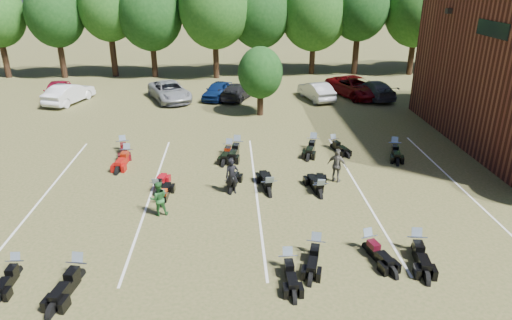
{
  "coord_description": "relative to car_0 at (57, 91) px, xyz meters",
  "views": [
    {
      "loc": [
        -4.1,
        -16.62,
        9.81
      ],
      "look_at": [
        -2.95,
        4.0,
        1.2
      ],
      "focal_mm": 32.0,
      "sensor_mm": 36.0,
      "label": 1
    }
  ],
  "objects": [
    {
      "name": "car_1",
      "position": [
        1.21,
        -0.85,
        0.01
      ],
      "size": [
        3.07,
        5.02,
        1.56
      ],
      "primitive_type": "imported",
      "rotation": [
        0.0,
        0.0,
        2.82
      ],
      "color": "silver",
      "rests_on": "ground"
    },
    {
      "name": "motorcycle_3",
      "position": [
        17.07,
        -22.87,
        -0.77
      ],
      "size": [
        1.31,
        2.37,
        1.26
      ],
      "primitive_type": null,
      "rotation": [
        0.0,
        0.0,
        -0.28
      ],
      "color": "black",
      "rests_on": "ground"
    },
    {
      "name": "motorcycle_19",
      "position": [
        23.43,
        -12.92,
        -0.77
      ],
      "size": [
        1.23,
        2.46,
        1.31
      ],
      "primitive_type": null,
      "rotation": [
        0.0,
        0.0,
        -0.21
      ],
      "color": "black",
      "rests_on": "ground"
    },
    {
      "name": "car_7",
      "position": [
        25.8,
        -0.74,
        -0.04
      ],
      "size": [
        2.94,
        5.32,
        1.46
      ],
      "primitive_type": "imported",
      "rotation": [
        0.0,
        0.0,
        3.33
      ],
      "color": "#39383D",
      "rests_on": "ground"
    },
    {
      "name": "motorcycle_8",
      "position": [
        10.88,
        -18.54,
        -0.77
      ],
      "size": [
        0.8,
        2.14,
        1.17
      ],
      "primitive_type": null,
      "rotation": [
        0.0,
        0.0,
        3.08
      ],
      "color": "black",
      "rests_on": "ground"
    },
    {
      "name": "tree_line",
      "position": [
        17.17,
        8.59,
        5.54
      ],
      "size": [
        56.0,
        6.0,
        9.79
      ],
      "color": "black",
      "rests_on": "ground"
    },
    {
      "name": "motorcycle_20",
      "position": [
        20.09,
        -11.96,
        -0.77
      ],
      "size": [
        1.29,
        2.2,
        1.17
      ],
      "primitive_type": null,
      "rotation": [
        0.0,
        0.0,
        0.32
      ],
      "color": "black",
      "rests_on": "ground"
    },
    {
      "name": "parking_lines",
      "position": [
        15.17,
        -17.41,
        -0.76
      ],
      "size": [
        20.1,
        14.0,
        0.01
      ],
      "color": "silver",
      "rests_on": "ground"
    },
    {
      "name": "motorcycle_10",
      "position": [
        13.97,
        -17.48,
        -0.77
      ],
      "size": [
        1.08,
        2.19,
        1.17
      ],
      "primitive_type": null,
      "rotation": [
        0.0,
        0.0,
        2.94
      ],
      "color": "black",
      "rests_on": "ground"
    },
    {
      "name": "motorcycle_9",
      "position": [
        15.77,
        -17.83,
        -0.77
      ],
      "size": [
        1.07,
        2.55,
        1.38
      ],
      "primitive_type": null,
      "rotation": [
        0.0,
        0.0,
        3.26
      ],
      "color": "black",
      "rests_on": "ground"
    },
    {
      "name": "car_4",
      "position": [
        12.99,
        -0.19,
        -0.08
      ],
      "size": [
        2.92,
        4.36,
        1.38
      ],
      "primitive_type": "imported",
      "rotation": [
        0.0,
        0.0,
        -0.35
      ],
      "color": "#0B1F4F",
      "rests_on": "ground"
    },
    {
      "name": "motorcycle_12",
      "position": [
        18.12,
        -18.14,
        -0.77
      ],
      "size": [
        1.03,
        2.36,
        1.27
      ],
      "primitive_type": null,
      "rotation": [
        0.0,
        0.0,
        3.28
      ],
      "color": "black",
      "rests_on": "ground"
    },
    {
      "name": "person_black",
      "position": [
        14.03,
        -17.55,
        0.1
      ],
      "size": [
        0.71,
        0.54,
        1.74
      ],
      "primitive_type": "imported",
      "rotation": [
        0.0,
        0.0,
        0.21
      ],
      "color": "black",
      "rests_on": "ground"
    },
    {
      "name": "motorcycle_18",
      "position": [
        18.84,
        -12.03,
        -0.77
      ],
      "size": [
        1.5,
        2.57,
        1.36
      ],
      "primitive_type": null,
      "rotation": [
        0.0,
        0.0,
        -0.32
      ],
      "color": "black",
      "rests_on": "ground"
    },
    {
      "name": "motorcycle_17",
      "position": [
        13.89,
        -12.6,
        -0.77
      ],
      "size": [
        1.15,
        2.39,
        1.28
      ],
      "primitive_type": null,
      "rotation": [
        0.0,
        0.0,
        -0.19
      ],
      "color": "black",
      "rests_on": "ground"
    },
    {
      "name": "car_5",
      "position": [
        21.01,
        -0.9,
        -0.04
      ],
      "size": [
        2.58,
        4.65,
        1.45
      ],
      "primitive_type": "imported",
      "rotation": [
        0.0,
        0.0,
        3.39
      ],
      "color": "beige",
      "rests_on": "ground"
    },
    {
      "name": "car_6",
      "position": [
        24.42,
        -0.09,
        0.04
      ],
      "size": [
        4.68,
        6.38,
        1.61
      ],
      "primitive_type": "imported",
      "rotation": [
        0.0,
        0.0,
        0.39
      ],
      "color": "#5B0508",
      "rests_on": "ground"
    },
    {
      "name": "car_2",
      "position": [
        9.1,
        -0.48,
        -0.01
      ],
      "size": [
        4.41,
        5.98,
        1.51
      ],
      "primitive_type": "imported",
      "rotation": [
        0.0,
        0.0,
        0.4
      ],
      "color": "gray",
      "rests_on": "ground"
    },
    {
      "name": "motorcycle_7",
      "position": [
        10.45,
        -17.4,
        -0.77
      ],
      "size": [
        0.94,
        2.13,
        1.15
      ],
      "primitive_type": null,
      "rotation": [
        0.0,
        0.0,
        3.0
      ],
      "color": "maroon",
      "rests_on": "ground"
    },
    {
      "name": "person_green",
      "position": [
        10.87,
        -19.45,
        0.0
      ],
      "size": [
        0.87,
        0.75,
        1.55
      ],
      "primitive_type": "imported",
      "rotation": [
        0.0,
        0.0,
        3.38
      ],
      "color": "#235E27",
      "rests_on": "ground"
    },
    {
      "name": "motorcycle_4",
      "position": [
        20.86,
        -22.88,
        -0.77
      ],
      "size": [
        1.13,
        2.51,
        1.35
      ],
      "primitive_type": null,
      "rotation": [
        0.0,
        0.0,
        -0.15
      ],
      "color": "black",
      "rests_on": "ground"
    },
    {
      "name": "car_0",
      "position": [
        0.0,
        0.0,
        0.0
      ],
      "size": [
        2.45,
        4.73,
        1.54
      ],
      "primitive_type": "imported",
      "rotation": [
        0.0,
        0.0,
        0.14
      ],
      "color": "maroon",
      "rests_on": "ground"
    },
    {
      "name": "young_tree_midfield",
      "position": [
        16.17,
        -4.91,
        2.32
      ],
      "size": [
        3.2,
        3.2,
        4.7
      ],
      "color": "black",
      "rests_on": "ground"
    },
    {
      "name": "ground",
      "position": [
        18.17,
        -20.41,
        -0.77
      ],
      "size": [
        160.0,
        160.0,
        0.0
      ],
      "primitive_type": "plane",
      "color": "brown",
      "rests_on": "ground"
    },
    {
      "name": "motorcycle_11",
      "position": [
        18.2,
        -18.01,
        -0.77
      ],
      "size": [
        1.01,
        2.29,
        1.24
      ],
      "primitive_type": null,
      "rotation": [
        0.0,
        0.0,
        3.0
      ],
      "color": "black",
      "rests_on": "ground"
    },
    {
      "name": "motorcycle_16",
      "position": [
        14.35,
        -12.31,
        -0.77
      ],
      "size": [
        1.26,
        2.63,
        1.41
      ],
      "primitive_type": null,
      "rotation": [
        0.0,
        0.0,
        -0.19
      ],
      "color": "black",
      "rests_on": "ground"
    },
    {
      "name": "motorcycle_14",
      "position": [
        7.7,
        -11.73,
        -0.77
      ],
      "size": [
        1.3,
        2.44,
        1.3
      ],
      "primitive_type": null,
      "rotation": [
        0.0,
        0.0,
        0.26
      ],
      "color": "#470A11",
      "rests_on": "ground"
    },
    {
      "name": "motorcycle_1",
      "position": [
        8.72,
        -23.81,
        -0.77
      ],
      "size": [
        1.18,
        2.54,
        1.36
      ],
      "primitive_type": null,
      "rotation": [
        0.0,
        0.0,
        -0.17
      ],
      "color": "black",
      "rests_on": "ground"
    },
    {
      "name": "motorcycle_0",
      "position": [
        6.5,
        -23.44,
        -0.77
      ],
      "size": [
        0.65,
        2.05,
        1.14
      ],
      "primitive_type": null,
      "rotation": [
        0.0,
        0.0,
        -0.0
      ],
      "color": "black",
      "rests_on": "ground"
    },
    {
      "name": "motorcycle_2",
      "position": [
        15.93,
        -23.71,
        -0.77
      ],
      "size": [
        0.73,
        2.2,
        1.22
      ],
      "primitive_type": null,
      "rotation": [
        0.0,
        0.0,
        0.02
      ],
      "color": "black",
      "rests_on": "ground"
    },
    {
      "name": "motorcycle_15",
      "position": [
        8.22,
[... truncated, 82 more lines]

